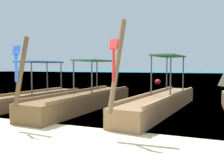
# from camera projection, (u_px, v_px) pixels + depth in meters

# --- Properties ---
(ground) EXTENTS (120.00, 120.00, 0.00)m
(ground) POSITION_uv_depth(u_px,v_px,m) (43.00, 149.00, 4.81)
(ground) COLOR beige
(sea_water) EXTENTS (120.00, 120.00, 0.00)m
(sea_water) POSITION_uv_depth(u_px,v_px,m) (192.00, 73.00, 62.41)
(sea_water) COLOR #147A89
(sea_water) RESTS_ON ground
(longtail_boat_pink_ribbon) EXTENTS (1.84, 6.59, 2.44)m
(longtail_boat_pink_ribbon) POSITION_uv_depth(u_px,v_px,m) (27.00, 99.00, 10.01)
(longtail_boat_pink_ribbon) COLOR brown
(longtail_boat_pink_ribbon) RESTS_ON ground
(longtail_boat_blue_ribbon) EXTENTS (1.67, 6.66, 2.48)m
(longtail_boat_blue_ribbon) POSITION_uv_depth(u_px,v_px,m) (85.00, 100.00, 9.40)
(longtail_boat_blue_ribbon) COLOR brown
(longtail_boat_blue_ribbon) RESTS_ON ground
(longtail_boat_red_ribbon) EXTENTS (1.94, 7.40, 2.82)m
(longtail_boat_red_ribbon) POSITION_uv_depth(u_px,v_px,m) (162.00, 101.00, 8.89)
(longtail_boat_red_ribbon) COLOR olive
(longtail_boat_red_ribbon) RESTS_ON ground
(mooring_buoy_near) EXTENTS (0.52, 0.52, 0.52)m
(mooring_buoy_near) POSITION_uv_depth(u_px,v_px,m) (158.00, 82.00, 21.28)
(mooring_buoy_near) COLOR red
(mooring_buoy_near) RESTS_ON sea_water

